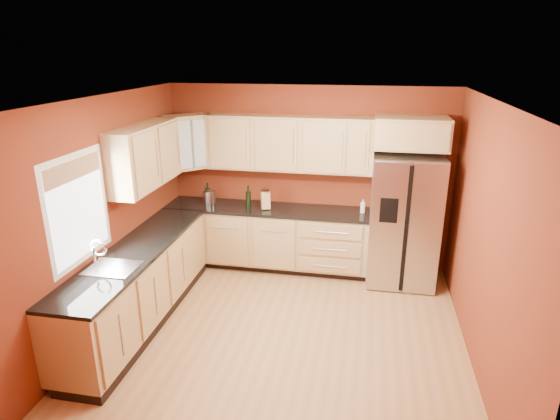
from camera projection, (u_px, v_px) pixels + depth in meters
The scene contains 23 objects.
floor at pixel (282, 335), 5.28m from camera, with size 4.00×4.00×0.00m, color #A57340.
ceiling at pixel (283, 100), 4.43m from camera, with size 4.00×4.00×0.00m, color silver.
wall_back at pixel (308, 178), 6.71m from camera, with size 4.00×0.04×2.60m, color maroon.
wall_front at pixel (226, 339), 3.00m from camera, with size 4.00×0.04×2.60m, color maroon.
wall_left at pixel (106, 216), 5.21m from camera, with size 0.04×4.00×2.60m, color maroon.
wall_right at pixel (487, 242), 4.50m from camera, with size 0.04×4.00×2.60m, color maroon.
base_cabinets_back at pixel (267, 239), 6.81m from camera, with size 2.90×0.60×0.88m, color tan.
base_cabinets_left at pixel (139, 287), 5.44m from camera, with size 0.60×2.80×0.88m, color tan.
countertop_back at pixel (266, 209), 6.65m from camera, with size 2.90×0.62×0.04m, color black.
countertop_left at pixel (136, 251), 5.28m from camera, with size 0.62×2.80×0.04m, color black.
upper_cabinets_back at pixel (289, 143), 6.43m from camera, with size 2.30×0.33×0.75m, color tan.
upper_cabinets_left at pixel (145, 156), 5.68m from camera, with size 0.33×1.35×0.75m, color tan.
corner_upper_cabinet at pixel (187, 142), 6.53m from camera, with size 0.62×0.33×0.75m, color tan.
over_fridge_cabinet at pixel (411, 133), 5.95m from camera, with size 0.92×0.60×0.40m, color tan.
refrigerator at pixel (404, 220), 6.26m from camera, with size 0.90×0.75×1.78m, color silver.
window at pixel (78, 209), 4.66m from camera, with size 0.03×0.90×1.00m, color white.
sink_faucet at pixel (111, 255), 4.76m from camera, with size 0.50×0.42×0.30m, color silver, non-canonical shape.
canister_left at pixel (208, 198), 6.74m from camera, with size 0.12×0.12×0.20m, color silver.
canister_right at pixel (211, 197), 6.81m from camera, with size 0.11×0.11×0.19m, color silver.
wine_bottle_a at pixel (248, 197), 6.58m from camera, with size 0.07×0.07×0.33m, color black, non-canonical shape.
wine_bottle_b at pixel (208, 193), 6.79m from camera, with size 0.07×0.07×0.31m, color black, non-canonical shape.
knife_block at pixel (266, 200), 6.57m from camera, with size 0.12×0.11×0.24m, color tan.
soap_dispenser at pixel (363, 206), 6.41m from camera, with size 0.06×0.06×0.19m, color white.
Camera 1 is at (0.82, -4.45, 3.06)m, focal length 30.00 mm.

